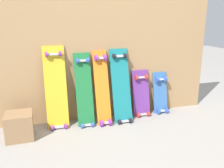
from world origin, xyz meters
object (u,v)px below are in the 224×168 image
object	(u,v)px
skateboard_orange	(102,90)
skateboard_teal	(121,89)
wooden_crate	(19,126)
skateboard_green	(84,93)
skateboard_purple	(141,96)
skateboard_yellow	(56,91)
skateboard_blue	(161,95)

from	to	relation	value
skateboard_orange	skateboard_teal	world-z (taller)	skateboard_teal
skateboard_orange	wooden_crate	size ratio (longest dim) A/B	3.34
skateboard_green	skateboard_orange	bearing A→B (deg)	-4.05
skateboard_purple	wooden_crate	world-z (taller)	skateboard_purple
skateboard_yellow	skateboard_purple	world-z (taller)	skateboard_yellow
skateboard_orange	skateboard_teal	bearing A→B (deg)	-0.27
skateboard_orange	skateboard_purple	bearing A→B (deg)	6.72
skateboard_purple	skateboard_orange	bearing A→B (deg)	-173.28
skateboard_green	skateboard_orange	distance (m)	0.21
skateboard_purple	skateboard_blue	size ratio (longest dim) A/B	1.09
skateboard_blue	skateboard_orange	bearing A→B (deg)	-174.99
skateboard_purple	skateboard_blue	bearing A→B (deg)	1.77
skateboard_purple	skateboard_blue	world-z (taller)	skateboard_purple
skateboard_blue	wooden_crate	distance (m)	1.70
skateboard_orange	skateboard_purple	size ratio (longest dim) A/B	1.41
skateboard_teal	skateboard_blue	xyz separation A→B (m)	(0.55, 0.07, -0.15)
skateboard_teal	skateboard_purple	xyz separation A→B (m)	(0.28, 0.06, -0.13)
skateboard_yellow	wooden_crate	size ratio (longest dim) A/B	3.62
skateboard_orange	skateboard_teal	xyz separation A→B (m)	(0.23, -0.00, 0.00)
skateboard_green	skateboard_blue	bearing A→B (deg)	3.13
skateboard_blue	skateboard_green	bearing A→B (deg)	-176.87
wooden_crate	skateboard_yellow	bearing A→B (deg)	25.76
skateboard_yellow	skateboard_purple	size ratio (longest dim) A/B	1.53
skateboard_purple	wooden_crate	size ratio (longest dim) A/B	2.37
skateboard_orange	wooden_crate	distance (m)	0.95
skateboard_green	skateboard_orange	xyz separation A→B (m)	(0.20, -0.01, 0.01)
skateboard_yellow	skateboard_purple	bearing A→B (deg)	1.24
skateboard_teal	skateboard_purple	bearing A→B (deg)	12.21
skateboard_yellow	skateboard_teal	world-z (taller)	skateboard_yellow
skateboard_yellow	skateboard_green	xyz separation A→B (m)	(0.31, -0.02, -0.04)
skateboard_green	skateboard_teal	size ratio (longest dim) A/B	0.97
skateboard_purple	wooden_crate	distance (m)	1.43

